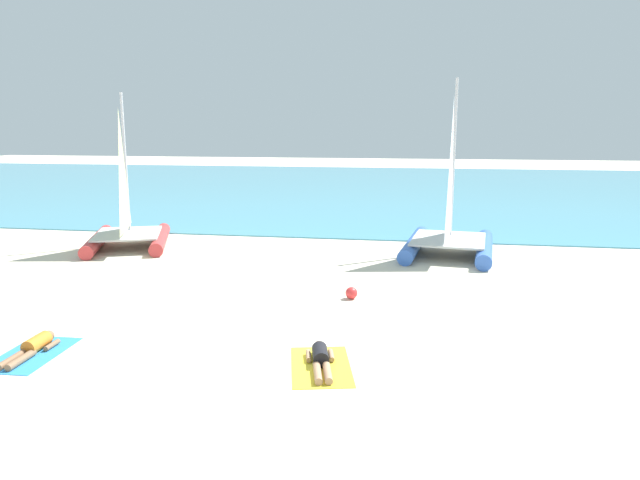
{
  "coord_description": "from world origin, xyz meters",
  "views": [
    {
      "loc": [
        2.72,
        -10.96,
        4.42
      ],
      "look_at": [
        0.0,
        5.07,
        1.2
      ],
      "focal_mm": 32.32,
      "sensor_mm": 36.0,
      "label": 1
    }
  ],
  "objects": [
    {
      "name": "sailboat_red",
      "position": [
        -7.8,
        8.5,
        0.84
      ],
      "size": [
        4.11,
        5.01,
        5.63
      ],
      "rotation": [
        0.0,
        0.0,
        0.37
      ],
      "color": "#CC3838",
      "rests_on": "ground"
    },
    {
      "name": "ocean_water",
      "position": [
        0.0,
        31.27,
        0.03
      ],
      "size": [
        120.0,
        40.0,
        0.05
      ],
      "primitive_type": "cube",
      "color": "#4C9EB7",
      "rests_on": "ground"
    },
    {
      "name": "sunbather_left",
      "position": [
        -4.69,
        -1.31,
        0.13
      ],
      "size": [
        0.56,
        1.56,
        0.3
      ],
      "rotation": [
        0.0,
        0.0,
        0.04
      ],
      "color": "orange",
      "rests_on": "towel_left"
    },
    {
      "name": "towel_left",
      "position": [
        -4.68,
        -1.38,
        0.01
      ],
      "size": [
        1.18,
        1.95,
        0.01
      ],
      "primitive_type": "cube",
      "rotation": [
        0.0,
        0.0,
        0.04
      ],
      "color": "#338CD8",
      "rests_on": "ground"
    },
    {
      "name": "ground_plane",
      "position": [
        0.0,
        10.0,
        0.0
      ],
      "size": [
        120.0,
        120.0,
        0.0
      ],
      "primitive_type": "plane",
      "color": "beige"
    },
    {
      "name": "sunbather_right",
      "position": [
        1.03,
        -0.93,
        0.13
      ],
      "size": [
        0.74,
        1.56,
        0.3
      ],
      "rotation": [
        0.0,
        0.0,
        0.23
      ],
      "color": "black",
      "rests_on": "towel_right"
    },
    {
      "name": "sailboat_blue",
      "position": [
        3.86,
        9.21,
        0.9
      ],
      "size": [
        3.49,
        4.96,
        6.05
      ],
      "rotation": [
        0.0,
        0.0,
        -0.12
      ],
      "color": "blue",
      "rests_on": "ground"
    },
    {
      "name": "beach_ball",
      "position": [
        1.12,
        3.39,
        0.16
      ],
      "size": [
        0.32,
        0.32,
        0.32
      ],
      "primitive_type": "sphere",
      "color": "red",
      "rests_on": "ground"
    },
    {
      "name": "towel_right",
      "position": [
        1.05,
        -0.99,
        0.01
      ],
      "size": [
        1.5,
        2.1,
        0.01
      ],
      "primitive_type": "cube",
      "rotation": [
        0.0,
        0.0,
        0.23
      ],
      "color": "yellow",
      "rests_on": "ground"
    }
  ]
}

